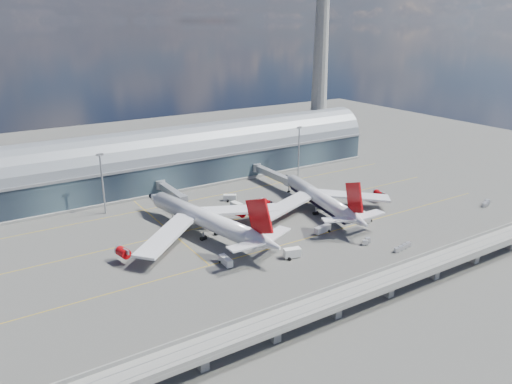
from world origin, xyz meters
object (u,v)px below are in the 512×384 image
service_truck_5 (230,197)px  cargo_train_0 (366,241)px  airliner_left (207,220)px  service_truck_4 (237,206)px  service_truck_0 (226,261)px  floodlight_mast_right (299,150)px  airliner_right (320,199)px  cargo_train_2 (486,203)px  control_tower (320,66)px  floodlight_mast_left (102,182)px  cargo_train_1 (403,247)px  service_truck_3 (365,217)px  service_truck_1 (292,253)px  service_truck_2 (323,229)px

service_truck_5 → cargo_train_0: service_truck_5 is taller
airliner_left → service_truck_4: (22.82, 17.57, -4.85)m
service_truck_0 → floodlight_mast_right: bearing=42.5°
airliner_right → cargo_train_2: (65.95, -32.49, -4.66)m
control_tower → airliner_left: 138.44m
airliner_left → cargo_train_0: bearing=-51.1°
floodlight_mast_left → cargo_train_1: (77.65, -90.37, -12.84)m
airliner_right → cargo_train_1: airliner_right is taller
airliner_right → service_truck_4: 35.32m
service_truck_5 → control_tower: bearing=-29.7°
floodlight_mast_right → cargo_train_2: size_ratio=3.42×
floodlight_mast_left → cargo_train_0: (70.37, -80.03, -12.76)m
airliner_left → floodlight_mast_left: bearing=108.3°
cargo_train_1 → control_tower: bearing=-16.3°
control_tower → service_truck_3: (-49.85, -91.78, -50.10)m
cargo_train_2 → floodlight_mast_left: bearing=82.9°
service_truck_0 → service_truck_1: (21.52, -7.30, 0.29)m
floodlight_mast_left → service_truck_3: floodlight_mast_left is taller
floodlight_mast_right → cargo_train_1: size_ratio=2.80×
airliner_right → cargo_train_1: size_ratio=7.29×
service_truck_4 → cargo_train_1: (29.55, -64.62, -0.84)m
service_truck_1 → cargo_train_2: size_ratio=0.82×
control_tower → service_truck_4: control_tower is taller
cargo_train_0 → floodlight_mast_left: bearing=66.0°
service_truck_5 → cargo_train_2: (90.98, -64.88, -0.53)m
service_truck_0 → cargo_train_2: size_ratio=0.87×
floodlight_mast_right → service_truck_2: 74.74m
service_truck_3 → service_truck_4: 53.09m
floodlight_mast_right → cargo_train_1: 93.98m
service_truck_0 → service_truck_5: (31.73, 53.34, 0.03)m
airliner_left → airliner_right: airliner_left is taller
service_truck_0 → service_truck_1: size_ratio=1.06×
service_truck_3 → cargo_train_0: size_ratio=1.30×
control_tower → airliner_right: (-58.58, -74.48, -46.11)m
floodlight_mast_left → airliner_right: 89.81m
airliner_right → cargo_train_0: bearing=-89.9°
floodlight_mast_right → service_truck_1: floodlight_mast_right is taller
service_truck_0 → airliner_left: bearing=79.3°
service_truck_0 → service_truck_4: size_ratio=1.10×
service_truck_1 → service_truck_2: size_ratio=0.81×
service_truck_1 → cargo_train_0: bearing=-86.8°
floodlight_mast_left → service_truck_4: (48.10, -25.75, -12.01)m
control_tower → service_truck_3: 115.84m
airliner_left → service_truck_0: (-5.63, -24.11, -5.10)m
floodlight_mast_left → control_tower: bearing=11.7°
floodlight_mast_left → service_truck_0: size_ratio=3.94×
service_truck_1 → service_truck_4: service_truck_1 is taller
cargo_train_0 → cargo_train_2: 72.01m
airliner_left → service_truck_2: (38.05, -20.63, -5.09)m
service_truck_1 → service_truck_3: size_ratio=0.93×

